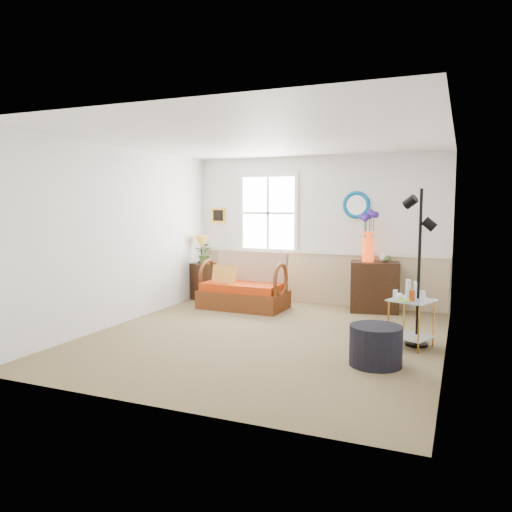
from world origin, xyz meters
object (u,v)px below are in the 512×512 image
at_px(lamp_stand, 202,281).
at_px(ottoman, 376,346).
at_px(floor_lamp, 419,268).
at_px(side_table, 411,323).
at_px(loveseat, 243,281).
at_px(cabinet, 374,287).

distance_m(lamp_stand, ottoman, 4.49).
bearing_deg(floor_lamp, side_table, -102.51).
bearing_deg(ottoman, lamp_stand, 143.57).
distance_m(lamp_stand, floor_lamp, 4.35).
relative_size(side_table, floor_lamp, 0.31).
xyz_separation_m(floor_lamp, ottoman, (-0.35, -0.98, -0.75)).
relative_size(loveseat, floor_lamp, 0.73).
xyz_separation_m(side_table, ottoman, (-0.28, -0.89, -0.08)).
relative_size(lamp_stand, cabinet, 0.82).
relative_size(cabinet, side_table, 1.38).
height_order(cabinet, floor_lamp, floor_lamp).
distance_m(side_table, ottoman, 0.93).
distance_m(loveseat, side_table, 3.15).
bearing_deg(cabinet, ottoman, -90.95).
relative_size(loveseat, ottoman, 2.49).
bearing_deg(floor_lamp, loveseat, 177.98).
bearing_deg(ottoman, floor_lamp, 70.51).
distance_m(cabinet, side_table, 2.06).
bearing_deg(lamp_stand, floor_lamp, -22.98).
bearing_deg(lamp_stand, ottoman, -36.43).
relative_size(loveseat, side_table, 2.40).
bearing_deg(cabinet, lamp_stand, 171.95).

